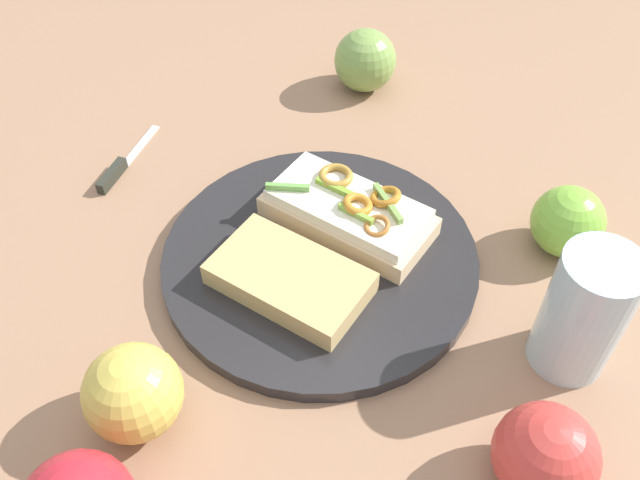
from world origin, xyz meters
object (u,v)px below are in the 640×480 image
at_px(apple_1, 568,221).
at_px(apple_4, 365,60).
at_px(drinking_glass, 584,313).
at_px(knife, 121,166).
at_px(apple_0, 133,393).
at_px(bread_slice_side, 290,278).
at_px(sandwich, 349,211).
at_px(plate, 320,259).
at_px(apple_3, 545,455).

height_order(apple_1, apple_4, apple_4).
bearing_deg(drinking_glass, knife, -159.29).
xyz_separation_m(apple_0, knife, (-0.29, 0.14, -0.03)).
distance_m(bread_slice_side, apple_4, 0.35).
relative_size(apple_0, drinking_glass, 0.63).
bearing_deg(drinking_glass, apple_0, -120.66).
height_order(apple_4, drinking_glass, drinking_glass).
height_order(sandwich, apple_4, apple_4).
height_order(bread_slice_side, apple_4, apple_4).
height_order(apple_1, drinking_glass, drinking_glass).
bearing_deg(sandwich, knife, -167.04).
xyz_separation_m(drinking_glass, knife, (-0.47, -0.18, -0.06)).
distance_m(plate, apple_3, 0.28).
relative_size(sandwich, apple_3, 2.33).
bearing_deg(plate, apple_4, 129.31).
height_order(sandwich, apple_3, apple_3).
bearing_deg(bread_slice_side, drinking_glass, 17.92).
relative_size(sandwich, bread_slice_side, 1.29).
bearing_deg(apple_1, plate, -124.42).
xyz_separation_m(sandwich, apple_4, (-0.18, 0.19, 0.01)).
xyz_separation_m(sandwich, knife, (-0.24, -0.13, -0.03)).
distance_m(bread_slice_side, apple_3, 0.26).
bearing_deg(bread_slice_side, apple_1, 46.46).
relative_size(bread_slice_side, apple_1, 1.99).
bearing_deg(plate, apple_0, -81.42).
xyz_separation_m(plate, apple_1, (0.14, 0.20, 0.03)).
bearing_deg(apple_3, plate, 177.12).
distance_m(sandwich, apple_1, 0.22).
relative_size(sandwich, apple_0, 2.31).
xyz_separation_m(bread_slice_side, knife, (-0.27, -0.03, -0.02)).
relative_size(drinking_glass, knife, 1.12).
xyz_separation_m(sandwich, drinking_glass, (0.23, 0.05, 0.03)).
distance_m(apple_1, knife, 0.48).
xyz_separation_m(sandwich, apple_3, (0.29, -0.06, 0.01)).
relative_size(sandwich, apple_1, 2.57).
distance_m(sandwich, knife, 0.27).
bearing_deg(apple_4, sandwich, -46.20).
distance_m(plate, knife, 0.27).
xyz_separation_m(apple_1, drinking_glass, (0.08, -0.10, 0.03)).
bearing_deg(sandwich, plate, -90.46).
distance_m(apple_4, drinking_glass, 0.44).
height_order(plate, drinking_glass, drinking_glass).
height_order(apple_0, apple_3, same).
bearing_deg(apple_3, bread_slice_side, -172.58).
bearing_deg(knife, apple_3, -113.52).
bearing_deg(plate, knife, -162.03).
bearing_deg(sandwich, apple_1, 29.78).
relative_size(apple_0, apple_4, 1.02).
distance_m(apple_1, apple_4, 0.33).
distance_m(bread_slice_side, apple_0, 0.17).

